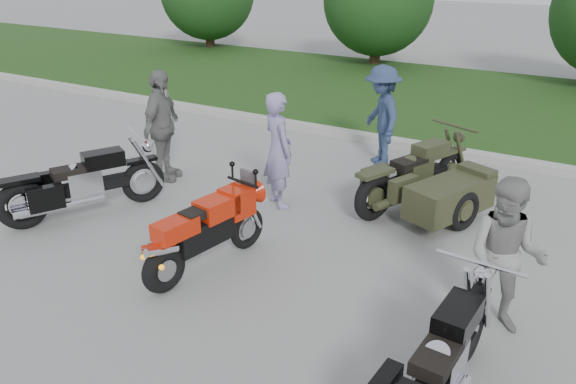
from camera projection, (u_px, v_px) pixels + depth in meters
The scene contains 12 objects.
ground at pixel (196, 272), 7.19m from camera, with size 80.00×80.00×0.00m, color #999994.
curb at pixel (373, 139), 11.92m from camera, with size 60.00×0.30×0.15m, color #AFADA5.
grass_strip at pixel (431, 97), 15.21m from camera, with size 60.00×8.00×0.14m, color #2B541D.
tree_mid_left at pixel (378, 0), 18.39m from camera, with size 3.60×3.60×4.00m.
sportbike_red at pixel (205, 230), 7.03m from camera, with size 0.60×2.00×0.95m.
cruiser_left at pixel (78, 186), 8.48m from camera, with size 1.34×2.30×0.97m.
cruiser_right at pixel (437, 376), 4.77m from camera, with size 0.47×2.45×0.94m.
cruiser_sidecar at pixel (433, 189), 8.49m from camera, with size 1.80×2.40×0.98m.
person_stripe at pixel (278, 150), 8.71m from camera, with size 0.67×0.44×1.84m, color #938ABC.
person_grey at pixel (506, 257), 5.82m from camera, with size 0.84×0.66×1.73m, color gray.
person_denim at pixel (381, 116), 10.40m from camera, with size 1.21×0.70×1.87m, color navy.
person_back at pixel (162, 126), 9.68m from camera, with size 1.14×0.48×1.95m, color gray.
Camera 1 is at (4.10, -4.76, 3.83)m, focal length 35.00 mm.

